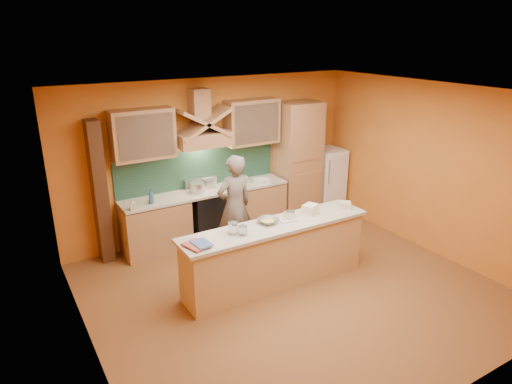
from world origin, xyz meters
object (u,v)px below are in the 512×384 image
stove (207,215)px  fridge (327,180)px  mixing_bowl (268,221)px  person (234,206)px  kitchen_scale (290,216)px

stove → fridge: 2.71m
fridge → mixing_bowl: (-2.58, -1.81, 0.33)m
fridge → person: 2.69m
fridge → kitchen_scale: fridge is taller
stove → mixing_bowl: bearing=-86.1°
person → kitchen_scale: size_ratio=12.93×
mixing_bowl → kitchen_scale: bearing=-6.1°
person → mixing_bowl: bearing=86.2°
stove → person: 0.89m
person → mixing_bowl: 1.04m
fridge → mixing_bowl: size_ratio=4.55×
stove → person: size_ratio=0.53×
kitchen_scale → mixing_bowl: (-0.36, 0.04, -0.02)m
fridge → person: bearing=-163.2°
stove → fridge: bearing=0.0°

